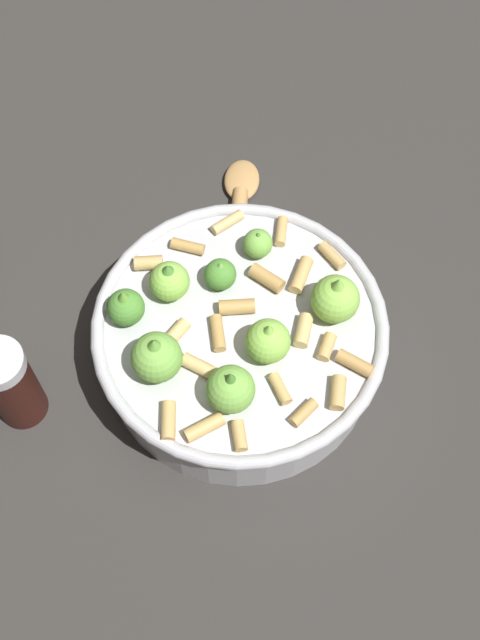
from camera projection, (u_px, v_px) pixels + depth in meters
ground_plane at (240, 357)px, 0.72m from camera, size 2.40×2.40×0.00m
cooking_pan at (239, 338)px, 0.69m from camera, size 0.25×0.25×0.11m
pepper_shaker at (11, 385)px, 0.66m from camera, size 0.04×0.04×0.10m
wooden_spoon at (237, 233)px, 0.78m from camera, size 0.21×0.08×0.02m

